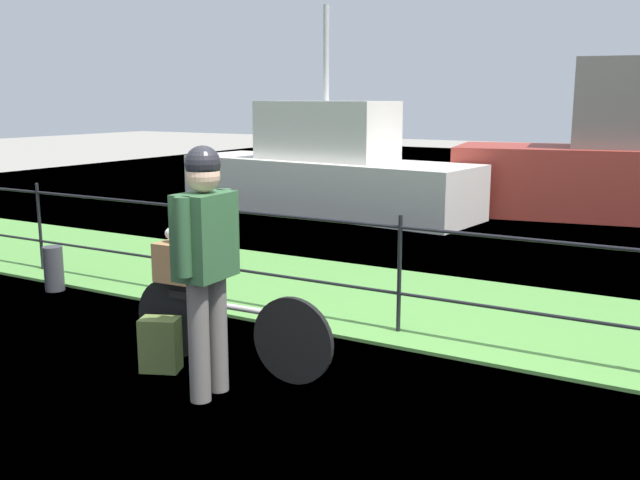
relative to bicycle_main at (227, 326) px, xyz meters
name	(u,v)px	position (x,y,z in m)	size (l,w,h in m)	color
ground_plane	(269,422)	(0.77, -0.59, -0.33)	(60.00, 60.00, 0.00)	gray
grass_strip	(435,308)	(0.77, 2.22, -0.32)	(27.00, 2.40, 0.03)	#569342
harbor_water	(577,212)	(0.77, 9.08, -0.33)	(30.00, 30.00, 0.00)	#60849E
iron_fence	(400,265)	(0.77, 1.36, 0.27)	(18.04, 0.04, 1.03)	black
bicycle_main	(227,326)	(0.00, 0.00, 0.00)	(1.71, 0.17, 0.63)	black
wooden_crate	(182,262)	(-0.40, -0.01, 0.44)	(0.36, 0.26, 0.29)	olive
terrier_dog	(183,233)	(-0.37, -0.01, 0.66)	(0.32, 0.15, 0.18)	silver
cyclist_person	(205,250)	(0.19, -0.44, 0.67)	(0.27, 0.54, 1.68)	slate
backpack_on_paving	(160,344)	(-0.41, -0.27, -0.13)	(0.28, 0.18, 0.40)	olive
mooring_bollard	(54,269)	(-2.93, 0.86, -0.10)	(0.20, 0.20, 0.47)	#38383D
moored_boat_far	(326,172)	(-3.11, 6.91, 0.38)	(5.61, 2.19, 3.54)	silver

